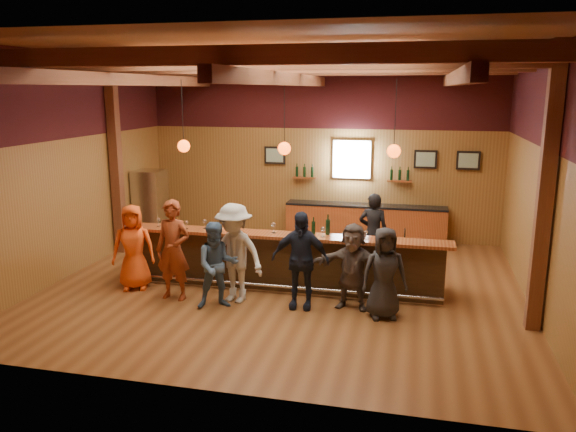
{
  "coord_description": "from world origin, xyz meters",
  "views": [
    {
      "loc": [
        2.43,
        -10.12,
        3.78
      ],
      "look_at": [
        0.0,
        0.3,
        1.35
      ],
      "focal_mm": 35.0,
      "sensor_mm": 36.0,
      "label": 1
    }
  ],
  "objects": [
    {
      "name": "room",
      "position": [
        0.0,
        0.06,
        3.21
      ],
      "size": [
        9.04,
        9.0,
        4.52
      ],
      "color": "brown",
      "rests_on": "ground"
    },
    {
      "name": "bar_counter",
      "position": [
        0.02,
        0.15,
        0.52
      ],
      "size": [
        6.3,
        1.07,
        1.11
      ],
      "color": "black",
      "rests_on": "ground"
    },
    {
      "name": "back_bar_cabinet",
      "position": [
        1.2,
        3.72,
        0.48
      ],
      "size": [
        4.0,
        0.52,
        0.95
      ],
      "color": "brown",
      "rests_on": "ground"
    },
    {
      "name": "window",
      "position": [
        0.8,
        3.95,
        2.05
      ],
      "size": [
        0.95,
        0.09,
        0.95
      ],
      "color": "silver",
      "rests_on": "room"
    },
    {
      "name": "framed_pictures",
      "position": [
        1.67,
        3.94,
        2.1
      ],
      "size": [
        5.35,
        0.05,
        0.45
      ],
      "color": "black",
      "rests_on": "room"
    },
    {
      "name": "wine_shelves",
      "position": [
        0.8,
        3.88,
        1.62
      ],
      "size": [
        3.0,
        0.18,
        0.3
      ],
      "color": "brown",
      "rests_on": "room"
    },
    {
      "name": "pendant_lights",
      "position": [
        0.0,
        0.0,
        2.71
      ],
      "size": [
        4.24,
        0.24,
        1.37
      ],
      "color": "black",
      "rests_on": "room"
    },
    {
      "name": "stainless_fridge",
      "position": [
        -4.1,
        2.6,
        0.9
      ],
      "size": [
        0.7,
        0.7,
        1.8
      ],
      "primitive_type": "cube",
      "color": "silver",
      "rests_on": "ground"
    },
    {
      "name": "customer_orange",
      "position": [
        -2.8,
        -0.73,
        0.82
      ],
      "size": [
        0.93,
        0.76,
        1.65
      ],
      "primitive_type": "imported",
      "rotation": [
        0.0,
        0.0,
        0.34
      ],
      "color": "#F05016",
      "rests_on": "ground"
    },
    {
      "name": "customer_redvest",
      "position": [
        -1.82,
        -1.07,
        0.92
      ],
      "size": [
        0.71,
        0.5,
        1.85
      ],
      "primitive_type": "imported",
      "rotation": [
        0.0,
        0.0,
        -0.09
      ],
      "color": "maroon",
      "rests_on": "ground"
    },
    {
      "name": "customer_denim",
      "position": [
        -0.9,
        -1.29,
        0.77
      ],
      "size": [
        0.93,
        0.85,
        1.54
      ],
      "primitive_type": "imported",
      "rotation": [
        0.0,
        0.0,
        0.43
      ],
      "color": "#45648A",
      "rests_on": "ground"
    },
    {
      "name": "customer_white",
      "position": [
        -0.7,
        -0.95,
        0.91
      ],
      "size": [
        1.3,
        0.95,
        1.81
      ],
      "primitive_type": "imported",
      "rotation": [
        0.0,
        0.0,
        -0.26
      ],
      "color": "beige",
      "rests_on": "ground"
    },
    {
      "name": "customer_navy",
      "position": [
        0.51,
        -0.96,
        0.87
      ],
      "size": [
        1.03,
        0.45,
        1.74
      ],
      "primitive_type": "imported",
      "rotation": [
        0.0,
        0.0,
        0.03
      ],
      "color": "#191F32",
      "rests_on": "ground"
    },
    {
      "name": "customer_brown",
      "position": [
        1.41,
        -0.8,
        0.76
      ],
      "size": [
        1.45,
        0.57,
        1.53
      ],
      "primitive_type": "imported",
      "rotation": [
        0.0,
        0.0,
        -0.09
      ],
      "color": "#514641",
      "rests_on": "ground"
    },
    {
      "name": "customer_dark",
      "position": [
        1.97,
        -1.08,
        0.78
      ],
      "size": [
        0.87,
        0.69,
        1.56
      ],
      "primitive_type": "imported",
      "rotation": [
        0.0,
        0.0,
        0.29
      ],
      "color": "#232325",
      "rests_on": "ground"
    },
    {
      "name": "bartender",
      "position": [
        1.59,
        1.35,
        0.84
      ],
      "size": [
        0.65,
        0.46,
        1.68
      ],
      "primitive_type": "imported",
      "rotation": [
        0.0,
        0.0,
        3.05
      ],
      "color": "black",
      "rests_on": "ground"
    },
    {
      "name": "ice_bucket",
      "position": [
        0.35,
        -0.2,
        1.22
      ],
      "size": [
        0.2,
        0.2,
        0.22
      ],
      "primitive_type": "cylinder",
      "color": "brown",
      "rests_on": "bar_counter"
    },
    {
      "name": "bottle_a",
      "position": [
        0.57,
        -0.06,
        1.24
      ],
      "size": [
        0.07,
        0.07,
        0.33
      ],
      "color": "black",
      "rests_on": "bar_counter"
    },
    {
      "name": "bottle_b",
      "position": [
        0.84,
        -0.02,
        1.26
      ],
      "size": [
        0.08,
        0.08,
        0.38
      ],
      "color": "black",
      "rests_on": "bar_counter"
    },
    {
      "name": "glass_a",
      "position": [
        -2.53,
        -0.17,
        1.24
      ],
      "size": [
        0.08,
        0.08,
        0.18
      ],
      "color": "silver",
      "rests_on": "bar_counter"
    },
    {
      "name": "glass_b",
      "position": [
        -1.92,
        -0.21,
        1.23
      ],
      "size": [
        0.07,
        0.07,
        0.16
      ],
      "color": "silver",
      "rests_on": "bar_counter"
    },
    {
      "name": "glass_c",
      "position": [
        -1.58,
        -0.12,
        1.24
      ],
      "size": [
        0.08,
        0.08,
        0.19
      ],
      "color": "silver",
      "rests_on": "bar_counter"
    },
    {
      "name": "glass_d",
      "position": [
        -0.88,
        -0.17,
        1.24
      ],
      "size": [
        0.08,
        0.08,
        0.18
      ],
      "color": "silver",
      "rests_on": "bar_counter"
    },
    {
      "name": "glass_e",
      "position": [
        -0.18,
        -0.14,
        1.25
      ],
      "size": [
        0.09,
        0.09,
        0.2
      ],
      "color": "silver",
      "rests_on": "bar_counter"
    },
    {
      "name": "glass_f",
      "position": [
        0.78,
        -0.21,
        1.25
      ],
      "size": [
        0.08,
        0.08,
        0.19
      ],
      "color": "silver",
      "rests_on": "bar_counter"
    },
    {
      "name": "glass_g",
      "position": [
        1.57,
        -0.19,
        1.22
      ],
      "size": [
        0.07,
        0.07,
        0.16
      ],
      "color": "silver",
      "rests_on": "bar_counter"
    },
    {
      "name": "glass_h",
      "position": [
        2.0,
        -0.11,
        1.24
      ],
      "size": [
        0.08,
        0.08,
        0.19
      ],
      "color": "silver",
      "rests_on": "bar_counter"
    }
  ]
}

